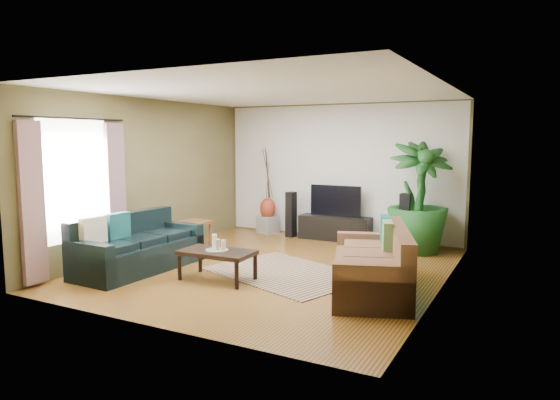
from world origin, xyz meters
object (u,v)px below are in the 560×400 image
Objects in this scene: sofa_right at (371,259)px; speaker_left at (291,214)px; coffee_table at (217,265)px; vase at (268,209)px; potted_plant at (418,197)px; sofa_left at (139,243)px; pedestal at (268,225)px; side_table at (195,235)px; television at (336,201)px; tv_stand at (335,228)px; speaker_right at (405,222)px.

speaker_left reaches higher than sofa_right.
vase is at bearing 105.75° from coffee_table.
sofa_right is at bearing -42.64° from vase.
potted_plant is at bearing 6.50° from speaker_left.
pedestal is (0.28, 3.55, -0.24)m from sofa_left.
coffee_table is 1.13× the size of speaker_left.
potted_plant reaches higher than sofa_right.
vase is 0.90× the size of side_table.
sofa_left reaches higher than pedestal.
television is at bearing -170.11° from sofa_right.
speaker_left is at bearing -12.01° from pedestal.
side_table is (-3.62, 0.97, -0.17)m from sofa_right.
tv_stand is 2.76× the size of side_table.
tv_stand is 3.93× the size of pedestal.
pedestal is at bearing 180.00° from television.
pedestal is (-1.09, 3.45, -0.03)m from coffee_table.
coffee_table is 3.74m from speaker_right.
side_table is at bearing -156.05° from potted_plant.
sofa_right is at bearing -77.31° from sofa_left.
sofa_left is 3.51m from sofa_right.
pedestal is (-1.54, 0.00, -0.06)m from tv_stand.
coffee_table is 3.52m from television.
speaker_right reaches higher than pedestal.
speaker_right reaches higher than tv_stand.
tv_stand is at bearing 0.00° from vase.
potted_plant is (2.13, 3.13, 0.77)m from coffee_table.
potted_plant is (0.24, -0.08, 0.47)m from speaker_right.
sofa_left is at bearing -94.55° from pedestal.
speaker_left reaches higher than sofa_left.
sofa_right is 3.36m from tv_stand.
television reaches higher than speaker_right.
side_table is at bearing -124.42° from sofa_right.
pedestal is (-1.54, 0.00, -0.60)m from television.
sofa_right is 2.66m from potted_plant.
speaker_left is at bearing -174.08° from tv_stand.
tv_stand is 3.07× the size of vase.
tv_stand is 1.39× the size of speaker_right.
speaker_left reaches higher than coffee_table.
sofa_right is at bearing 12.36° from coffee_table.
sofa_right reaches higher than pedestal.
side_table is (-3.67, -1.63, -0.72)m from potted_plant.
potted_plant is at bearing -10.83° from television.
speaker_right is at bearing 57.70° from coffee_table.
sofa_left is 4.00m from tv_stand.
speaker_left is at bearing -171.84° from television.
pedestal is at bearing 77.07° from side_table.
television is 1.72m from potted_plant.
sofa_left reaches higher than tv_stand.
sofa_left is at bearing -119.36° from tv_stand.
vase is at bearing 178.66° from speaker_left.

